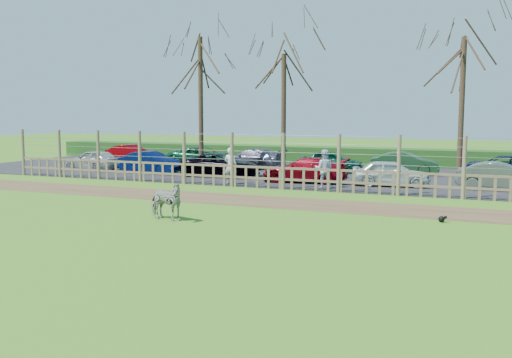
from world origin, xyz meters
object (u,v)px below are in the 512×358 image
at_px(crow, 442,219).
at_px(car_10, 331,162).
at_px(car_0, 93,160).
at_px(car_5, 501,176).
at_px(car_12, 502,167).
at_px(car_9, 252,158).
at_px(zebra, 165,201).
at_px(tree_right, 463,74).
at_px(tree_left, 200,72).
at_px(car_3, 305,170).
at_px(tree_mid, 284,85).
at_px(visitor_a, 231,166).
at_px(car_11, 405,163).
at_px(car_8, 202,156).
at_px(car_1, 151,162).
at_px(car_4, 391,173).
at_px(visitor_b, 324,169).
at_px(car_7, 131,154).
at_px(car_2, 221,165).

relative_size(crow, car_10, 0.08).
height_order(car_0, car_5, same).
bearing_deg(car_10, car_12, -96.35).
bearing_deg(car_9, crow, 45.41).
relative_size(zebra, car_0, 0.41).
xyz_separation_m(tree_right, car_10, (-6.91, 1.70, -4.60)).
xyz_separation_m(tree_left, car_3, (6.67, -1.89, -4.98)).
bearing_deg(tree_mid, visitor_a, -99.87).
height_order(car_5, car_11, same).
xyz_separation_m(car_11, car_12, (4.87, -0.42, 0.00)).
xyz_separation_m(tree_right, car_8, (-15.55, 2.37, -4.60)).
bearing_deg(tree_mid, car_9, 139.30).
bearing_deg(car_1, car_9, -37.08).
bearing_deg(car_5, car_9, 73.38).
relative_size(crow, car_11, 0.07).
xyz_separation_m(car_0, car_4, (17.30, -0.63, 0.00)).
distance_m(tree_left, car_4, 11.97).
height_order(visitor_b, car_9, visitor_b).
bearing_deg(car_4, car_7, 65.37).
height_order(tree_left, zebra, tree_left).
distance_m(tree_mid, car_8, 8.31).
distance_m(tree_mid, tree_right, 9.02).
bearing_deg(tree_mid, car_3, -53.08).
bearing_deg(car_0, car_4, 93.96).
relative_size(car_2, car_8, 1.00).
xyz_separation_m(car_3, car_4, (4.07, 0.15, 0.00)).
height_order(visitor_b, car_12, visitor_b).
bearing_deg(car_7, tree_mid, -96.08).
relative_size(car_9, car_10, 1.17).
relative_size(tree_left, visitor_a, 4.57).
bearing_deg(visitor_a, car_8, -55.63).
xyz_separation_m(car_3, car_8, (-8.72, 5.76, 0.00)).
relative_size(visitor_a, car_5, 0.47).
relative_size(car_9, car_11, 1.14).
distance_m(visitor_a, visitor_b, 4.47).
bearing_deg(visitor_b, zebra, 63.24).
relative_size(car_4, car_8, 0.82).
xyz_separation_m(car_7, car_9, (8.88, -0.25, 0.00)).
height_order(tree_left, crow, tree_left).
distance_m(crow, car_7, 25.03).
distance_m(car_2, car_7, 10.38).
bearing_deg(crow, tree_right, 90.79).
bearing_deg(car_0, car_5, 95.50).
bearing_deg(tree_right, car_3, -153.61).
bearing_deg(visitor_b, car_1, -23.96).
distance_m(crow, car_8, 20.82).
height_order(zebra, car_11, car_11).
height_order(tree_left, car_8, tree_left).
distance_m(car_9, car_11, 9.06).
bearing_deg(visitor_b, car_8, -47.64).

